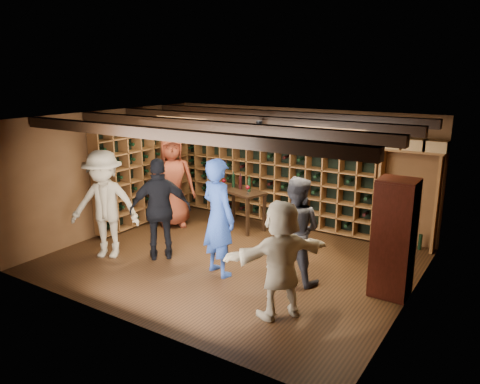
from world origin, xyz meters
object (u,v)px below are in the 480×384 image
Objects in this scene: tasting_table at (240,194)px; display_cabinet at (393,240)px; guest_woman_black at (160,209)px; guest_khaki at (105,205)px; man_grey_suit at (296,230)px; guest_red_floral at (172,181)px; guest_beige at (281,259)px; man_blue_shirt at (218,217)px.

display_cabinet is at bearing -3.84° from tasting_table.
guest_woman_black is 0.94× the size of guest_khaki.
man_grey_suit is 0.87× the size of guest_red_floral.
tasting_table is at bearing 158.89° from display_cabinet.
display_cabinet is 0.89× the size of guest_red_floral.
guest_khaki is 1.17× the size of guest_beige.
man_grey_suit is 1.14m from guest_beige.
man_blue_shirt is 1.25m from man_grey_suit.
display_cabinet is at bearing 178.39° from guest_beige.
man_blue_shirt is at bearing -12.99° from guest_khaki.
guest_khaki is 1.59× the size of tasting_table.
man_grey_suit is 1.04× the size of guest_beige.
guest_red_floral is 1.48m from tasting_table.
guest_khaki is at bearing -57.67° from guest_beige.
guest_beige is 3.73m from tasting_table.
guest_woman_black reaches higher than guest_beige.
guest_khaki is (-4.71, -1.25, 0.11)m from display_cabinet.
display_cabinet is 1.02× the size of man_grey_suit.
tasting_table is (1.30, 0.65, -0.25)m from guest_red_floral.
guest_red_floral reaches higher than guest_khaki.
tasting_table is (1.17, 2.61, -0.23)m from guest_khaki.
man_blue_shirt is 2.17m from guest_khaki.
man_blue_shirt is 2.35m from tasting_table.
tasting_table is at bearing 40.29° from guest_khaki.
guest_red_floral is 1.20× the size of guest_beige.
man_grey_suit is at bearing -10.45° from guest_khaki.
man_blue_shirt is at bearing -48.69° from tasting_table.
guest_red_floral is 1.09× the size of guest_woman_black.
display_cabinet is 4.90m from guest_red_floral.
display_cabinet is 3.80m from tasting_table.
man_grey_suit is 0.88× the size of guest_khaki.
guest_woman_black reaches higher than display_cabinet.
tasting_table is at bearing -103.47° from guest_beige.
man_blue_shirt is 1.00× the size of guest_khaki.
tasting_table is (-2.13, 1.72, -0.12)m from man_grey_suit.
guest_red_floral is at bearing -135.99° from tasting_table.
man_grey_suit is (-1.41, -0.35, -0.00)m from display_cabinet.
man_blue_shirt reaches higher than man_grey_suit.
guest_khaki reaches higher than guest_beige.
guest_khaki reaches higher than guest_woman_black.
guest_beige is 1.35× the size of tasting_table.
guest_khaki is 3.62m from guest_beige.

